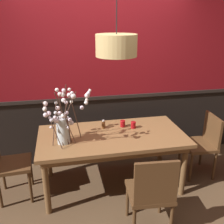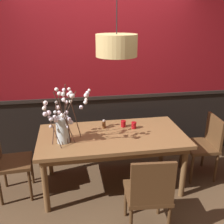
# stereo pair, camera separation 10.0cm
# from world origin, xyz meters

# --- Properties ---
(ground_plane) EXTENTS (24.00, 24.00, 0.00)m
(ground_plane) POSITION_xyz_m (0.00, 0.00, 0.00)
(ground_plane) COLOR brown
(back_wall) EXTENTS (5.67, 0.14, 2.95)m
(back_wall) POSITION_xyz_m (0.00, 0.80, 1.47)
(back_wall) COLOR black
(back_wall) RESTS_ON ground
(dining_table) EXTENTS (1.84, 0.94, 0.75)m
(dining_table) POSITION_xyz_m (0.00, 0.00, 0.66)
(dining_table) COLOR olive
(dining_table) RESTS_ON ground
(chair_head_west_end) EXTENTS (0.43, 0.45, 0.91)m
(chair_head_west_end) POSITION_xyz_m (-1.29, 0.01, 0.52)
(chair_head_west_end) COLOR brown
(chair_head_west_end) RESTS_ON ground
(chair_head_east_end) EXTENTS (0.43, 0.47, 0.88)m
(chair_head_east_end) POSITION_xyz_m (1.31, 0.02, 0.51)
(chair_head_east_end) COLOR brown
(chair_head_east_end) RESTS_ON ground
(chair_near_side_right) EXTENTS (0.47, 0.47, 0.92)m
(chair_near_side_right) POSITION_xyz_m (0.22, -0.88, 0.52)
(chair_near_side_right) COLOR brown
(chair_near_side_right) RESTS_ON ground
(chair_far_side_left) EXTENTS (0.46, 0.43, 0.96)m
(chair_far_side_left) POSITION_xyz_m (-0.27, 0.89, 0.53)
(chair_far_side_left) COLOR brown
(chair_far_side_left) RESTS_ON ground
(vase_with_blossoms) EXTENTS (0.54, 0.53, 0.72)m
(vase_with_blossoms) POSITION_xyz_m (-0.59, -0.10, 0.99)
(vase_with_blossoms) COLOR silver
(vase_with_blossoms) RESTS_ON dining_table
(candle_holder_nearer_center) EXTENTS (0.07, 0.07, 0.09)m
(candle_holder_nearer_center) POSITION_xyz_m (0.19, 0.21, 0.79)
(candle_holder_nearer_center) COLOR #9E0F14
(candle_holder_nearer_center) RESTS_ON dining_table
(candle_holder_nearer_edge) EXTENTS (0.07, 0.07, 0.09)m
(candle_holder_nearer_edge) POSITION_xyz_m (0.32, 0.14, 0.79)
(candle_holder_nearer_edge) COLOR #9E0F14
(candle_holder_nearer_edge) RESTS_ON dining_table
(condiment_bottle) EXTENTS (0.05, 0.05, 0.12)m
(condiment_bottle) POSITION_xyz_m (-0.07, 0.21, 0.80)
(condiment_bottle) COLOR brown
(condiment_bottle) RESTS_ON dining_table
(pendant_lamp) EXTENTS (0.47, 0.47, 1.24)m
(pendant_lamp) POSITION_xyz_m (0.06, 0.04, 1.84)
(pendant_lamp) COLOR tan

